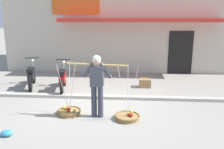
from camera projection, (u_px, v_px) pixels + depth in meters
ground_plane at (94, 106)px, 7.36m from camera, size 90.00×90.00×0.00m
sidewalk_curb at (97, 97)px, 8.03m from camera, size 20.00×0.24×0.10m
fruit_vendor at (97, 82)px, 6.36m from camera, size 1.64×0.27×1.70m
fruit_basket_left_side at (69, 111)px, 6.74m from camera, size 0.68×0.68×1.45m
fruit_basket_right_side at (127, 116)px, 6.40m from camera, size 0.68×0.68×1.45m
motorcycle_nearest_shop at (32, 76)px, 9.15m from camera, size 0.68×1.77×1.09m
motorcycle_second_in_row at (63, 78)px, 8.79m from camera, size 0.57×1.80×1.09m
storefront_building at (137, 26)px, 13.52m from camera, size 13.00×6.00×4.20m
plastic_litter_bag at (7, 133)px, 5.50m from camera, size 0.28×0.22×0.14m
wooden_crate at (145, 83)px, 9.26m from camera, size 0.44×0.36×0.32m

